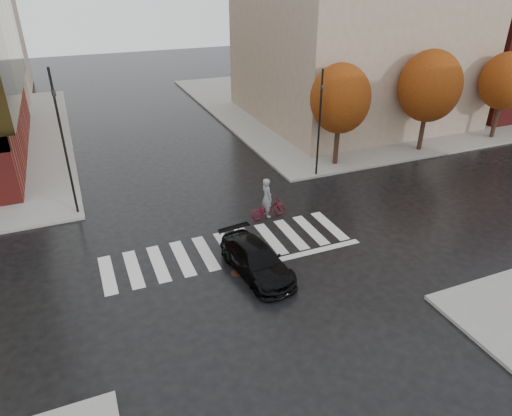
{
  "coord_description": "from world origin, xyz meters",
  "views": [
    {
      "loc": [
        -5.74,
        -16.72,
        11.69
      ],
      "look_at": [
        1.32,
        0.24,
        2.0
      ],
      "focal_mm": 32.0,
      "sensor_mm": 36.0,
      "label": 1
    }
  ],
  "objects_px": {
    "sedan": "(257,260)",
    "traffic_light_ne": "(320,118)",
    "cyclist": "(268,205)",
    "fire_hydrant": "(4,193)",
    "traffic_light_nw": "(62,134)"
  },
  "relations": [
    {
      "from": "sedan",
      "to": "traffic_light_nw",
      "type": "relative_size",
      "value": 0.59
    },
    {
      "from": "sedan",
      "to": "traffic_light_ne",
      "type": "height_order",
      "value": "traffic_light_ne"
    },
    {
      "from": "cyclist",
      "to": "fire_hydrant",
      "type": "height_order",
      "value": "cyclist"
    },
    {
      "from": "cyclist",
      "to": "traffic_light_ne",
      "type": "height_order",
      "value": "traffic_light_ne"
    },
    {
      "from": "sedan",
      "to": "cyclist",
      "type": "xyz_separation_m",
      "value": [
        2.43,
        4.3,
        0.13
      ]
    },
    {
      "from": "traffic_light_nw",
      "to": "traffic_light_ne",
      "type": "bearing_deg",
      "value": 63.25
    },
    {
      "from": "cyclist",
      "to": "fire_hydrant",
      "type": "distance_m",
      "value": 14.95
    },
    {
      "from": "traffic_light_ne",
      "to": "fire_hydrant",
      "type": "distance_m",
      "value": 18.62
    },
    {
      "from": "sedan",
      "to": "traffic_light_ne",
      "type": "distance_m",
      "value": 11.44
    },
    {
      "from": "sedan",
      "to": "traffic_light_ne",
      "type": "relative_size",
      "value": 0.69
    },
    {
      "from": "sedan",
      "to": "traffic_light_nw",
      "type": "height_order",
      "value": "traffic_light_nw"
    },
    {
      "from": "sedan",
      "to": "fire_hydrant",
      "type": "height_order",
      "value": "sedan"
    },
    {
      "from": "cyclist",
      "to": "sedan",
      "type": "bearing_deg",
      "value": 145.33
    },
    {
      "from": "traffic_light_ne",
      "to": "cyclist",
      "type": "bearing_deg",
      "value": 13.01
    },
    {
      "from": "fire_hydrant",
      "to": "traffic_light_nw",
      "type": "bearing_deg",
      "value": -41.19
    }
  ]
}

